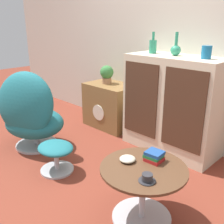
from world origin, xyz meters
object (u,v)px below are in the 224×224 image
Objects in this scene: coffee_table at (143,187)px; teacup at (147,178)px; book_stack at (154,156)px; egg_chair at (30,114)px; sideboard at (173,105)px; vase_leftmost at (153,46)px; ottoman at (56,152)px; potted_plant at (107,74)px; vase_inner_left at (176,49)px; vase_inner_right at (206,52)px; bowl at (127,159)px; tv_console at (111,105)px.

coffee_table is 5.46× the size of teacup.
egg_chair is at bearing -176.14° from book_stack.
vase_leftmost is at bearing 179.26° from sideboard.
potted_plant is (-0.52, 1.17, 0.50)m from ottoman.
sideboard is 1.14× the size of egg_chair.
teacup is at bearing -4.40° from egg_chair.
egg_chair is (-1.09, -1.07, -0.11)m from sideboard.
egg_chair is 3.79× the size of potted_plant.
vase_inner_left is at bearing 67.51° from ottoman.
vase_leftmost reaches higher than vase_inner_right.
vase_leftmost is at bearing 125.41° from coffee_table.
vase_inner_right is 1.28m from bowl.
sideboard reaches higher than tv_console.
coffee_table is at bearing 4.28° from ottoman.
tv_console is at bearing 142.35° from coffee_table.
vase_inner_right is 1.39m from teacup.
bowl is (-0.13, -0.02, 0.18)m from coffee_table.
vase_leftmost reaches higher than book_stack.
ottoman is (0.59, -0.09, -0.20)m from egg_chair.
tv_console is 1.48m from vase_inner_right.
teacup is 0.26m from book_stack.
egg_chair is 4.02× the size of vase_leftmost.
sideboard is at bearing 115.91° from book_stack.
potted_plant reaches higher than coffee_table.
vase_inner_left is 1.76× the size of book_stack.
egg_chair is 7.48× the size of vase_inner_right.
coffee_table is at bearing -87.37° from book_stack.
vase_inner_right is at bearing -0.29° from tv_console.
vase_inner_left is at bearing 116.69° from book_stack.
coffee_table is at bearing 134.86° from teacup.
coffee_table is 2.67× the size of vase_leftmost.
egg_chair is 1.51m from vase_leftmost.
ottoman is at bearing -99.76° from vase_leftmost.
sideboard is 1.53m from egg_chair.
potted_plant is (0.08, 1.08, 0.30)m from egg_chair.
ottoman is at bearing -124.70° from vase_inner_right.
sideboard is 4.49× the size of vase_inner_left.
egg_chair is 6.90× the size of book_stack.
vase_inner_right is (1.25, -0.01, 0.80)m from tv_console.
vase_inner_right is 1.10× the size of teacup.
vase_inner_left reaches higher than vase_leftmost.
tv_console reaches higher than teacup.
vase_leftmost is at bearing -0.54° from potted_plant.
sideboard is 1.55× the size of tv_console.
teacup is at bearing -21.38° from bowl.
vase_inner_right reaches higher than egg_chair.
vase_inner_left is at bearing 114.36° from coffee_table.
vase_inner_right reaches higher than ottoman.
vase_inner_right is at bearing 103.32° from teacup.
vase_inner_left reaches higher than potted_plant.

